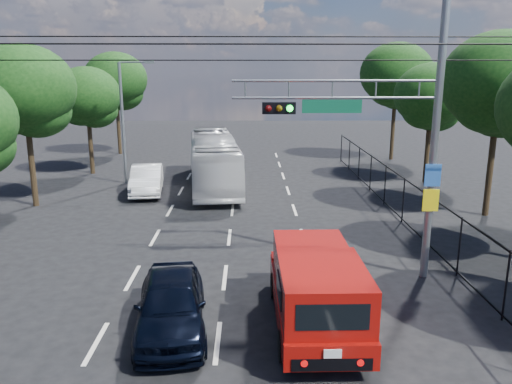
{
  "coord_description": "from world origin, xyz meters",
  "views": [
    {
      "loc": [
        0.78,
        -7.13,
        6.55
      ],
      "look_at": [
        1.02,
        8.22,
        2.8
      ],
      "focal_mm": 35.0,
      "sensor_mm": 36.0,
      "label": 1
    }
  ],
  "objects_px": {
    "navy_hatchback": "(171,304)",
    "white_bus": "(214,161)",
    "white_van": "(147,179)",
    "signal_mast": "(397,115)",
    "red_pickup": "(316,287)"
  },
  "relations": [
    {
      "from": "red_pickup",
      "to": "white_bus",
      "type": "bearing_deg",
      "value": 102.76
    },
    {
      "from": "white_bus",
      "to": "white_van",
      "type": "distance_m",
      "value": 3.98
    },
    {
      "from": "navy_hatchback",
      "to": "white_van",
      "type": "relative_size",
      "value": 0.95
    },
    {
      "from": "navy_hatchback",
      "to": "white_van",
      "type": "height_order",
      "value": "white_van"
    },
    {
      "from": "red_pickup",
      "to": "navy_hatchback",
      "type": "relative_size",
      "value": 1.3
    },
    {
      "from": "signal_mast",
      "to": "white_van",
      "type": "xyz_separation_m",
      "value": [
        -10.07,
        11.58,
        -4.49
      ]
    },
    {
      "from": "signal_mast",
      "to": "red_pickup",
      "type": "distance_m",
      "value": 5.94
    },
    {
      "from": "navy_hatchback",
      "to": "white_bus",
      "type": "xyz_separation_m",
      "value": [
        -0.01,
        16.57,
        0.75
      ]
    },
    {
      "from": "navy_hatchback",
      "to": "white_bus",
      "type": "relative_size",
      "value": 0.41
    },
    {
      "from": "signal_mast",
      "to": "white_bus",
      "type": "relative_size",
      "value": 0.89
    },
    {
      "from": "signal_mast",
      "to": "red_pickup",
      "type": "height_order",
      "value": "signal_mast"
    },
    {
      "from": "white_bus",
      "to": "white_van",
      "type": "relative_size",
      "value": 2.34
    },
    {
      "from": "signal_mast",
      "to": "white_van",
      "type": "bearing_deg",
      "value": 130.99
    },
    {
      "from": "white_bus",
      "to": "white_van",
      "type": "xyz_separation_m",
      "value": [
        -3.56,
        -1.61,
        -0.74
      ]
    },
    {
      "from": "white_bus",
      "to": "red_pickup",
      "type": "bearing_deg",
      "value": -83.7
    }
  ]
}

